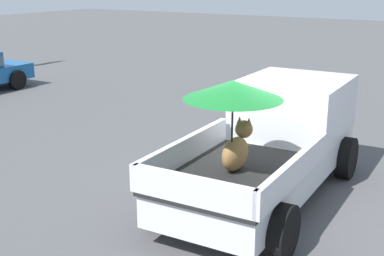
% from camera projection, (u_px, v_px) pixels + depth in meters
% --- Properties ---
extents(ground_plane, '(80.00, 80.00, 0.00)m').
position_uv_depth(ground_plane, '(263.00, 199.00, 9.18)').
color(ground_plane, '#4C4C4F').
extents(pickup_truck_main, '(5.09, 2.34, 2.31)m').
position_uv_depth(pickup_truck_main, '(274.00, 139.00, 9.24)').
color(pickup_truck_main, black).
rests_on(pickup_truck_main, ground).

